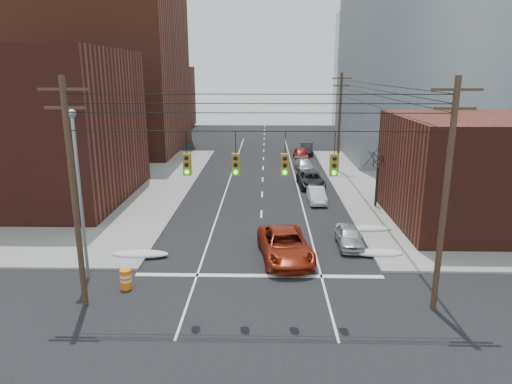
{
  "coord_description": "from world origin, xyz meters",
  "views": [
    {
      "loc": [
        0.36,
        -17.09,
        11.18
      ],
      "look_at": [
        -0.33,
        13.59,
        3.0
      ],
      "focal_mm": 32.0,
      "sensor_mm": 36.0,
      "label": 1
    }
  ],
  "objects_px": {
    "parked_car_a": "(349,237)",
    "lot_car_d": "(78,172)",
    "parked_car_e": "(301,154)",
    "lot_car_c": "(66,195)",
    "parked_car_b": "(317,195)",
    "construction_barrel": "(126,279)",
    "parked_car_c": "(311,180)",
    "parked_car_d": "(305,165)",
    "lot_car_b": "(115,176)",
    "parked_car_f": "(307,149)",
    "red_pickup": "(285,245)",
    "lot_car_a": "(67,201)"
  },
  "relations": [
    {
      "from": "parked_car_c",
      "to": "lot_car_d",
      "type": "distance_m",
      "value": 24.4
    },
    {
      "from": "parked_car_f",
      "to": "lot_car_c",
      "type": "bearing_deg",
      "value": -126.23
    },
    {
      "from": "parked_car_c",
      "to": "parked_car_f",
      "type": "relative_size",
      "value": 1.08
    },
    {
      "from": "parked_car_d",
      "to": "parked_car_e",
      "type": "bearing_deg",
      "value": 81.82
    },
    {
      "from": "parked_car_c",
      "to": "parked_car_f",
      "type": "distance_m",
      "value": 18.47
    },
    {
      "from": "parked_car_e",
      "to": "lot_car_d",
      "type": "bearing_deg",
      "value": -157.29
    },
    {
      "from": "parked_car_d",
      "to": "lot_car_a",
      "type": "relative_size",
      "value": 1.01
    },
    {
      "from": "parked_car_a",
      "to": "parked_car_c",
      "type": "xyz_separation_m",
      "value": [
        -1.03,
        15.81,
        0.04
      ]
    },
    {
      "from": "parked_car_c",
      "to": "parked_car_d",
      "type": "height_order",
      "value": "parked_car_c"
    },
    {
      "from": "lot_car_a",
      "to": "construction_barrel",
      "type": "height_order",
      "value": "lot_car_a"
    },
    {
      "from": "parked_car_d",
      "to": "lot_car_b",
      "type": "height_order",
      "value": "lot_car_b"
    },
    {
      "from": "parked_car_e",
      "to": "parked_car_d",
      "type": "bearing_deg",
      "value": -94.26
    },
    {
      "from": "parked_car_d",
      "to": "construction_barrel",
      "type": "bearing_deg",
      "value": -119.13
    },
    {
      "from": "lot_car_c",
      "to": "construction_barrel",
      "type": "xyz_separation_m",
      "value": [
        9.66,
        -15.07,
        -0.38
      ]
    },
    {
      "from": "lot_car_b",
      "to": "red_pickup",
      "type": "bearing_deg",
      "value": -144.7
    },
    {
      "from": "lot_car_b",
      "to": "parked_car_c",
      "type": "bearing_deg",
      "value": -97.97
    },
    {
      "from": "red_pickup",
      "to": "parked_car_e",
      "type": "bearing_deg",
      "value": 76.81
    },
    {
      "from": "parked_car_a",
      "to": "lot_car_a",
      "type": "height_order",
      "value": "lot_car_a"
    },
    {
      "from": "parked_car_f",
      "to": "lot_car_d",
      "type": "height_order",
      "value": "parked_car_f"
    },
    {
      "from": "lot_car_b",
      "to": "lot_car_d",
      "type": "relative_size",
      "value": 1.38
    },
    {
      "from": "lot_car_b",
      "to": "construction_barrel",
      "type": "bearing_deg",
      "value": -167.2
    },
    {
      "from": "parked_car_a",
      "to": "construction_barrel",
      "type": "xyz_separation_m",
      "value": [
        -12.85,
        -6.3,
        -0.13
      ]
    },
    {
      "from": "parked_car_b",
      "to": "parked_car_c",
      "type": "relative_size",
      "value": 0.76
    },
    {
      "from": "parked_car_c",
      "to": "lot_car_b",
      "type": "xyz_separation_m",
      "value": [
        -19.72,
        0.52,
        0.17
      ]
    },
    {
      "from": "parked_car_a",
      "to": "parked_car_d",
      "type": "relative_size",
      "value": 0.88
    },
    {
      "from": "parked_car_b",
      "to": "lot_car_c",
      "type": "relative_size",
      "value": 0.74
    },
    {
      "from": "lot_car_c",
      "to": "lot_car_d",
      "type": "bearing_deg",
      "value": 30.61
    },
    {
      "from": "red_pickup",
      "to": "parked_car_e",
      "type": "xyz_separation_m",
      "value": [
        3.34,
        32.47,
        -0.12
      ]
    },
    {
      "from": "parked_car_e",
      "to": "red_pickup",
      "type": "bearing_deg",
      "value": -99.4
    },
    {
      "from": "parked_car_a",
      "to": "lot_car_a",
      "type": "relative_size",
      "value": 0.89
    },
    {
      "from": "red_pickup",
      "to": "parked_car_e",
      "type": "distance_m",
      "value": 32.64
    },
    {
      "from": "parked_car_a",
      "to": "lot_car_c",
      "type": "distance_m",
      "value": 24.16
    },
    {
      "from": "parked_car_a",
      "to": "parked_car_d",
      "type": "height_order",
      "value": "parked_car_a"
    },
    {
      "from": "parked_car_b",
      "to": "parked_car_f",
      "type": "bearing_deg",
      "value": 86.09
    },
    {
      "from": "parked_car_a",
      "to": "parked_car_f",
      "type": "height_order",
      "value": "parked_car_f"
    },
    {
      "from": "lot_car_b",
      "to": "lot_car_c",
      "type": "bearing_deg",
      "value": 160.48
    },
    {
      "from": "parked_car_a",
      "to": "lot_car_d",
      "type": "distance_m",
      "value": 31.26
    },
    {
      "from": "parked_car_a",
      "to": "parked_car_d",
      "type": "distance_m",
      "value": 23.43
    },
    {
      "from": "parked_car_e",
      "to": "lot_car_a",
      "type": "distance_m",
      "value": 31.1
    },
    {
      "from": "lot_car_b",
      "to": "lot_car_c",
      "type": "xyz_separation_m",
      "value": [
        -1.75,
        -7.56,
        0.03
      ]
    },
    {
      "from": "parked_car_b",
      "to": "parked_car_c",
      "type": "distance_m",
      "value": 5.48
    },
    {
      "from": "parked_car_a",
      "to": "parked_car_e",
      "type": "xyz_separation_m",
      "value": [
        -0.95,
        30.35,
        0.07
      ]
    },
    {
      "from": "lot_car_c",
      "to": "parked_car_e",
      "type": "bearing_deg",
      "value": -30.64
    },
    {
      "from": "parked_car_f",
      "to": "lot_car_c",
      "type": "relative_size",
      "value": 0.9
    },
    {
      "from": "lot_car_a",
      "to": "lot_car_d",
      "type": "xyz_separation_m",
      "value": [
        -3.61,
        11.17,
        -0.07
      ]
    },
    {
      "from": "construction_barrel",
      "to": "lot_car_d",
      "type": "bearing_deg",
      "value": 116.82
    },
    {
      "from": "parked_car_d",
      "to": "construction_barrel",
      "type": "relative_size",
      "value": 4.27
    },
    {
      "from": "parked_car_a",
      "to": "parked_car_f",
      "type": "xyz_separation_m",
      "value": [
        0.11,
        34.24,
        0.11
      ]
    },
    {
      "from": "parked_car_a",
      "to": "lot_car_d",
      "type": "height_order",
      "value": "lot_car_d"
    },
    {
      "from": "parked_car_a",
      "to": "lot_car_a",
      "type": "distance_m",
      "value": 22.85
    }
  ]
}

